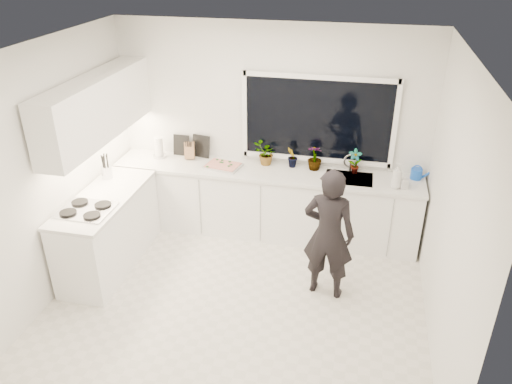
# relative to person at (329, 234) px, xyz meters

# --- Properties ---
(floor) EXTENTS (4.00, 3.50, 0.02)m
(floor) POSITION_rel_person_xyz_m (-0.91, -0.36, -0.77)
(floor) COLOR beige
(floor) RESTS_ON ground
(wall_back) EXTENTS (4.00, 0.02, 2.70)m
(wall_back) POSITION_rel_person_xyz_m (-0.91, 1.40, 0.59)
(wall_back) COLOR white
(wall_back) RESTS_ON ground
(wall_left) EXTENTS (0.02, 3.50, 2.70)m
(wall_left) POSITION_rel_person_xyz_m (-2.92, -0.36, 0.59)
(wall_left) COLOR white
(wall_left) RESTS_ON ground
(wall_right) EXTENTS (0.02, 3.50, 2.70)m
(wall_right) POSITION_rel_person_xyz_m (1.10, -0.36, 0.59)
(wall_right) COLOR white
(wall_right) RESTS_ON ground
(ceiling) EXTENTS (4.00, 3.50, 0.02)m
(ceiling) POSITION_rel_person_xyz_m (-0.91, -0.36, 1.95)
(ceiling) COLOR white
(ceiling) RESTS_ON wall_back
(window) EXTENTS (1.80, 0.02, 1.00)m
(window) POSITION_rel_person_xyz_m (-0.31, 1.37, 0.79)
(window) COLOR black
(window) RESTS_ON wall_back
(base_cabinets_back) EXTENTS (3.92, 0.58, 0.88)m
(base_cabinets_back) POSITION_rel_person_xyz_m (-0.91, 1.09, -0.32)
(base_cabinets_back) COLOR white
(base_cabinets_back) RESTS_ON floor
(base_cabinets_left) EXTENTS (0.58, 1.60, 0.88)m
(base_cabinets_left) POSITION_rel_person_xyz_m (-2.58, -0.01, -0.32)
(base_cabinets_left) COLOR white
(base_cabinets_left) RESTS_ON floor
(countertop_back) EXTENTS (3.94, 0.62, 0.04)m
(countertop_back) POSITION_rel_person_xyz_m (-0.91, 1.08, 0.14)
(countertop_back) COLOR silver
(countertop_back) RESTS_ON base_cabinets_back
(countertop_left) EXTENTS (0.62, 1.60, 0.04)m
(countertop_left) POSITION_rel_person_xyz_m (-2.58, -0.01, 0.14)
(countertop_left) COLOR silver
(countertop_left) RESTS_ON base_cabinets_left
(upper_cabinets) EXTENTS (0.34, 2.10, 0.70)m
(upper_cabinets) POSITION_rel_person_xyz_m (-2.70, 0.34, 1.09)
(upper_cabinets) COLOR white
(upper_cabinets) RESTS_ON wall_left
(sink) EXTENTS (0.58, 0.42, 0.14)m
(sink) POSITION_rel_person_xyz_m (0.14, 1.09, 0.11)
(sink) COLOR silver
(sink) RESTS_ON countertop_back
(faucet) EXTENTS (0.03, 0.03, 0.22)m
(faucet) POSITION_rel_person_xyz_m (0.14, 1.29, 0.27)
(faucet) COLOR silver
(faucet) RESTS_ON countertop_back
(stovetop) EXTENTS (0.56, 0.48, 0.03)m
(stovetop) POSITION_rel_person_xyz_m (-2.60, -0.36, 0.18)
(stovetop) COLOR black
(stovetop) RESTS_ON countertop_left
(person) EXTENTS (0.59, 0.43, 1.51)m
(person) POSITION_rel_person_xyz_m (0.00, 0.00, 0.00)
(person) COLOR black
(person) RESTS_ON floor
(pizza_tray) EXTENTS (0.50, 0.40, 0.03)m
(pizza_tray) POSITION_rel_person_xyz_m (-1.47, 1.06, 0.18)
(pizza_tray) COLOR silver
(pizza_tray) RESTS_ON countertop_back
(pizza) EXTENTS (0.45, 0.36, 0.01)m
(pizza) POSITION_rel_person_xyz_m (-1.47, 1.06, 0.20)
(pizza) COLOR #A81816
(pizza) RESTS_ON pizza_tray
(watering_can) EXTENTS (0.15, 0.15, 0.13)m
(watering_can) POSITION_rel_person_xyz_m (0.94, 1.25, 0.23)
(watering_can) COLOR blue
(watering_can) RESTS_ON countertop_back
(paper_towel_roll) EXTENTS (0.14, 0.14, 0.26)m
(paper_towel_roll) POSITION_rel_person_xyz_m (-2.39, 1.19, 0.29)
(paper_towel_roll) COLOR silver
(paper_towel_roll) RESTS_ON countertop_back
(knife_block) EXTENTS (0.15, 0.13, 0.22)m
(knife_block) POSITION_rel_person_xyz_m (-1.97, 1.23, 0.27)
(knife_block) COLOR olive
(knife_block) RESTS_ON countertop_back
(utensil_crock) EXTENTS (0.14, 0.14, 0.16)m
(utensil_crock) POSITION_rel_person_xyz_m (-2.76, 0.44, 0.24)
(utensil_crock) COLOR #B0B0B4
(utensil_crock) RESTS_ON countertop_left
(picture_frame_large) EXTENTS (0.22, 0.03, 0.28)m
(picture_frame_large) POSITION_rel_person_xyz_m (-2.12, 1.33, 0.30)
(picture_frame_large) COLOR black
(picture_frame_large) RESTS_ON countertop_back
(picture_frame_small) EXTENTS (0.25, 0.07, 0.30)m
(picture_frame_small) POSITION_rel_person_xyz_m (-1.84, 1.33, 0.31)
(picture_frame_small) COLOR black
(picture_frame_small) RESTS_ON countertop_back
(herb_plants) EXTENTS (1.40, 0.37, 0.32)m
(herb_plants) POSITION_rel_person_xyz_m (-0.59, 1.25, 0.32)
(herb_plants) COLOR #26662D
(herb_plants) RESTS_ON countertop_back
(soap_bottles) EXTENTS (0.21, 0.13, 0.31)m
(soap_bottles) POSITION_rel_person_xyz_m (0.71, 0.94, 0.31)
(soap_bottles) COLOR #D8BF66
(soap_bottles) RESTS_ON countertop_back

